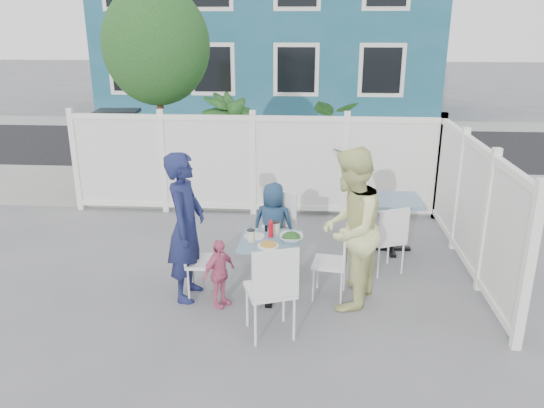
# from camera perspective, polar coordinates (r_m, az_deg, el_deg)

# --- Properties ---
(ground) EXTENTS (80.00, 80.00, 0.00)m
(ground) POSITION_cam_1_polar(r_m,az_deg,el_deg) (6.50, -5.16, -8.13)
(ground) COLOR slate
(near_sidewalk) EXTENTS (24.00, 2.60, 0.01)m
(near_sidewalk) POSITION_cam_1_polar(r_m,az_deg,el_deg) (10.00, -1.69, 1.76)
(near_sidewalk) COLOR gray
(near_sidewalk) RESTS_ON ground
(street) EXTENTS (24.00, 5.00, 0.01)m
(street) POSITION_cam_1_polar(r_m,az_deg,el_deg) (13.57, -0.08, 6.32)
(street) COLOR black
(street) RESTS_ON ground
(far_sidewalk) EXTENTS (24.00, 1.60, 0.01)m
(far_sidewalk) POSITION_cam_1_polar(r_m,az_deg,el_deg) (16.60, 0.74, 8.63)
(far_sidewalk) COLOR gray
(far_sidewalk) RESTS_ON ground
(building) EXTENTS (11.00, 6.00, 6.00)m
(building) POSITION_cam_1_polar(r_m,az_deg,el_deg) (19.76, -0.11, 18.99)
(building) COLOR #195467
(building) RESTS_ON ground
(fence_back) EXTENTS (5.86, 0.08, 1.60)m
(fence_back) POSITION_cam_1_polar(r_m,az_deg,el_deg) (8.44, -2.04, 4.02)
(fence_back) COLOR white
(fence_back) RESTS_ON ground
(fence_right) EXTENTS (0.08, 3.66, 1.60)m
(fence_right) POSITION_cam_1_polar(r_m,az_deg,el_deg) (6.96, 20.68, -0.47)
(fence_right) COLOR white
(fence_right) RESTS_ON ground
(tree) EXTENTS (1.80, 1.62, 3.59)m
(tree) POSITION_cam_1_polar(r_m,az_deg,el_deg) (9.39, -12.36, 16.29)
(tree) COLOR #382316
(tree) RESTS_ON ground
(utility_cabinet) EXTENTS (0.77, 0.58, 1.35)m
(utility_cabinet) POSITION_cam_1_polar(r_m,az_deg,el_deg) (10.62, -15.99, 5.77)
(utility_cabinet) COLOR gold
(utility_cabinet) RESTS_ON ground
(potted_shrub_a) EXTENTS (1.45, 1.45, 1.84)m
(potted_shrub_a) POSITION_cam_1_polar(r_m,az_deg,el_deg) (9.15, -4.60, 5.99)
(potted_shrub_a) COLOR #143C17
(potted_shrub_a) RESTS_ON ground
(potted_shrub_b) EXTENTS (1.91, 1.82, 1.66)m
(potted_shrub_b) POSITION_cam_1_polar(r_m,az_deg,el_deg) (8.97, 6.69, 5.08)
(potted_shrub_b) COLOR #143C17
(potted_shrub_b) RESTS_ON ground
(main_table) EXTENTS (0.68, 0.68, 0.70)m
(main_table) POSITION_cam_1_polar(r_m,az_deg,el_deg) (5.86, -0.14, -5.28)
(main_table) COLOR slate
(main_table) RESTS_ON ground
(spare_table) EXTENTS (0.71, 0.71, 0.73)m
(spare_table) POSITION_cam_1_polar(r_m,az_deg,el_deg) (7.27, 12.88, -0.70)
(spare_table) COLOR slate
(spare_table) RESTS_ON ground
(chair_left) EXTENTS (0.40, 0.42, 0.87)m
(chair_left) POSITION_cam_1_polar(r_m,az_deg,el_deg) (5.97, -8.04, -5.42)
(chair_left) COLOR white
(chair_left) RESTS_ON ground
(chair_right) EXTENTS (0.42, 0.43, 0.84)m
(chair_right) POSITION_cam_1_polar(r_m,az_deg,el_deg) (5.94, 6.95, -5.68)
(chair_right) COLOR white
(chair_right) RESTS_ON ground
(chair_back) EXTENTS (0.54, 0.53, 0.95)m
(chair_back) POSITION_cam_1_polar(r_m,az_deg,el_deg) (6.66, 0.54, -2.16)
(chair_back) COLOR white
(chair_back) RESTS_ON ground
(chair_near) EXTENTS (0.57, 0.56, 0.99)m
(chair_near) POSITION_cam_1_polar(r_m,az_deg,el_deg) (5.11, 0.03, -8.73)
(chair_near) COLOR white
(chair_near) RESTS_ON ground
(chair_spare) EXTENTS (0.52, 0.51, 0.87)m
(chair_spare) POSITION_cam_1_polar(r_m,az_deg,el_deg) (6.58, 12.42, -3.29)
(chair_spare) COLOR white
(chair_spare) RESTS_ON ground
(man) EXTENTS (0.44, 0.63, 1.67)m
(man) POSITION_cam_1_polar(r_m,az_deg,el_deg) (5.86, -9.24, -2.46)
(man) COLOR #191F4C
(man) RESTS_ON ground
(woman) EXTENTS (0.91, 1.02, 1.76)m
(woman) POSITION_cam_1_polar(r_m,az_deg,el_deg) (5.67, 8.33, -2.69)
(woman) COLOR #D0DA46
(woman) RESTS_ON ground
(boy) EXTENTS (0.58, 0.43, 1.09)m
(boy) POSITION_cam_1_polar(r_m,az_deg,el_deg) (6.66, 0.13, -2.24)
(boy) COLOR navy
(boy) RESTS_ON ground
(toddler) EXTENTS (0.42, 0.48, 0.77)m
(toddler) POSITION_cam_1_polar(r_m,az_deg,el_deg) (5.79, -5.72, -7.44)
(toddler) COLOR #DB658C
(toddler) RESTS_ON ground
(plate_main) EXTENTS (0.23, 0.23, 0.01)m
(plate_main) POSITION_cam_1_polar(r_m,az_deg,el_deg) (5.63, -0.40, -4.52)
(plate_main) COLOR white
(plate_main) RESTS_ON main_table
(plate_side) EXTENTS (0.23, 0.23, 0.02)m
(plate_side) POSITION_cam_1_polar(r_m,az_deg,el_deg) (5.88, -1.88, -3.47)
(plate_side) COLOR white
(plate_side) RESTS_ON main_table
(salad_bowl) EXTENTS (0.26, 0.26, 0.06)m
(salad_bowl) POSITION_cam_1_polar(r_m,az_deg,el_deg) (5.77, 2.09, -3.66)
(salad_bowl) COLOR white
(salad_bowl) RESTS_ON main_table
(coffee_cup_a) EXTENTS (0.08, 0.08, 0.12)m
(coffee_cup_a) POSITION_cam_1_polar(r_m,az_deg,el_deg) (5.75, -2.27, -3.44)
(coffee_cup_a) COLOR beige
(coffee_cup_a) RESTS_ON main_table
(coffee_cup_b) EXTENTS (0.09, 0.09, 0.13)m
(coffee_cup_b) POSITION_cam_1_polar(r_m,az_deg,el_deg) (5.95, 0.43, -2.58)
(coffee_cup_b) COLOR beige
(coffee_cup_b) RESTS_ON main_table
(ketchup_bottle) EXTENTS (0.05, 0.05, 0.17)m
(ketchup_bottle) POSITION_cam_1_polar(r_m,az_deg,el_deg) (5.84, -0.14, -2.79)
(ketchup_bottle) COLOR #BB0818
(ketchup_bottle) RESTS_ON main_table
(salt_shaker) EXTENTS (0.03, 0.03, 0.07)m
(salt_shaker) POSITION_cam_1_polar(r_m,az_deg,el_deg) (6.02, -0.94, -2.63)
(salt_shaker) COLOR white
(salt_shaker) RESTS_ON main_table
(pepper_shaker) EXTENTS (0.03, 0.03, 0.07)m
(pepper_shaker) POSITION_cam_1_polar(r_m,az_deg,el_deg) (6.02, -0.62, -2.64)
(pepper_shaker) COLOR black
(pepper_shaker) RESTS_ON main_table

